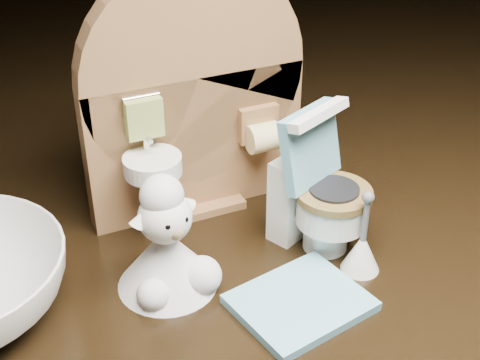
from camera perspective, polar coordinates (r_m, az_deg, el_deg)
name	(u,v)px	position (r m, az deg, el deg)	size (l,w,h in m)	color
backdrop_panel	(194,107)	(0.38, -3.99, 6.19)	(0.13, 0.05, 0.15)	olive
toy_toilet	(317,196)	(0.37, 6.57, -1.41)	(0.05, 0.06, 0.08)	white
bath_mat	(300,303)	(0.34, 5.16, -10.38)	(0.06, 0.05, 0.00)	#69ABC1
toilet_brush	(362,249)	(0.36, 10.36, -5.85)	(0.02, 0.02, 0.05)	white
plush_lamb	(168,250)	(0.34, -6.19, -5.92)	(0.05, 0.05, 0.07)	silver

